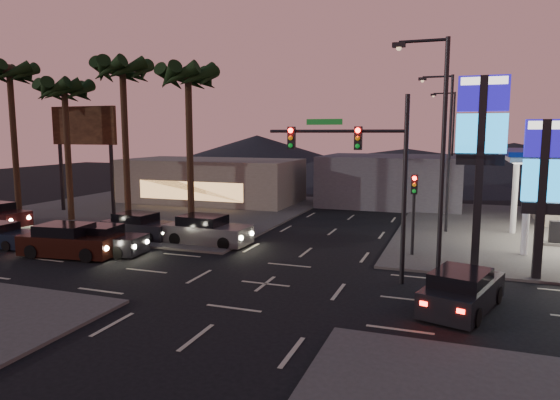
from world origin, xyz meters
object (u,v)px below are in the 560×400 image
at_px(suv_station, 462,291).
at_px(car_lane_b_front, 207,231).
at_px(pylon_sign_tall, 481,134).
at_px(car_lane_a_front, 102,240).
at_px(car_lane_b_mid, 139,227).
at_px(traffic_signal_mast, 364,161).
at_px(pylon_sign_short, 543,175).
at_px(car_lane_a_mid, 70,241).

bearing_deg(suv_station, car_lane_b_front, 154.79).
xyz_separation_m(pylon_sign_tall, car_lane_a_front, (-18.76, -3.38, -5.69)).
bearing_deg(car_lane_b_mid, traffic_signal_mast, -15.88).
bearing_deg(suv_station, car_lane_a_front, 171.80).
xyz_separation_m(traffic_signal_mast, suv_station, (4.15, -2.48, -4.52)).
distance_m(pylon_sign_short, car_lane_b_front, 17.54).
relative_size(car_lane_b_front, suv_station, 1.07).
bearing_deg(traffic_signal_mast, car_lane_b_front, 157.38).
height_order(car_lane_a_front, car_lane_a_mid, car_lane_a_mid).
distance_m(car_lane_a_front, suv_station, 18.35).
bearing_deg(traffic_signal_mast, suv_station, -30.89).
bearing_deg(car_lane_a_mid, car_lane_b_front, 42.59).
height_order(pylon_sign_short, traffic_signal_mast, traffic_signal_mast).
relative_size(pylon_sign_short, suv_station, 1.44).
distance_m(car_lane_a_front, car_lane_a_mid, 1.58).
height_order(traffic_signal_mast, car_lane_b_mid, traffic_signal_mast).
xyz_separation_m(car_lane_b_mid, suv_station, (18.61, -6.60, -0.02)).
bearing_deg(car_lane_b_mid, car_lane_a_mid, -98.44).
relative_size(car_lane_a_front, car_lane_b_front, 0.92).
distance_m(car_lane_a_mid, car_lane_b_front, 7.36).
height_order(traffic_signal_mast, car_lane_a_front, traffic_signal_mast).
xyz_separation_m(traffic_signal_mast, car_lane_a_mid, (-15.21, -0.90, -4.44)).
distance_m(traffic_signal_mast, car_lane_a_front, 14.72).
height_order(pylon_sign_short, suv_station, pylon_sign_short).
distance_m(car_lane_b_front, suv_station, 15.41).
relative_size(pylon_sign_tall, suv_station, 1.85).
xyz_separation_m(car_lane_a_front, car_lane_b_mid, (-0.45, 3.98, 0.01)).
bearing_deg(suv_station, pylon_sign_short, 58.23).
bearing_deg(traffic_signal_mast, pylon_sign_tall, 36.52).
relative_size(pylon_sign_short, car_lane_b_mid, 1.43).
bearing_deg(car_lane_b_mid, car_lane_a_front, -83.54).
bearing_deg(car_lane_b_front, car_lane_a_front, -136.95).
bearing_deg(pylon_sign_short, car_lane_b_mid, 175.78).
xyz_separation_m(pylon_sign_short, car_lane_a_mid, (-22.45, -3.41, -3.87)).
height_order(pylon_sign_short, car_lane_a_front, pylon_sign_short).
bearing_deg(car_lane_a_mid, suv_station, -4.67).
relative_size(pylon_sign_tall, car_lane_b_front, 1.73).
relative_size(car_lane_b_mid, suv_station, 1.01).
xyz_separation_m(car_lane_a_front, suv_station, (18.16, -2.62, -0.01)).
relative_size(pylon_sign_tall, traffic_signal_mast, 1.12).
xyz_separation_m(pylon_sign_tall, car_lane_b_front, (-14.53, 0.57, -5.62)).
bearing_deg(pylon_sign_short, car_lane_a_front, -173.62).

